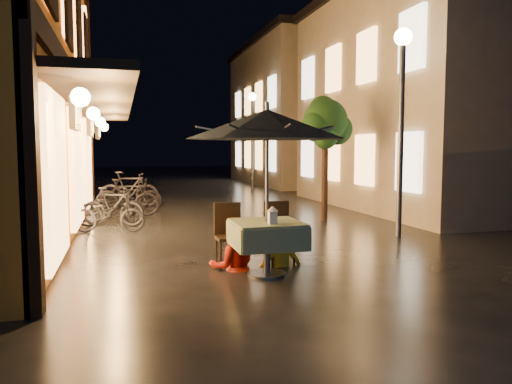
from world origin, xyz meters
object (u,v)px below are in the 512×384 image
object	(u,v)px
streetlamp_near	(402,94)
person_yellow	(279,221)
table_lantern	(272,214)
bicycle_0	(109,214)
cafe_table	(267,235)
person_orange	(233,219)
patio_umbrella	(267,125)

from	to	relation	value
streetlamp_near	person_yellow	xyz separation A→B (m)	(-3.18, -1.82, -2.23)
table_lantern	bicycle_0	distance (m)	5.24
bicycle_0	cafe_table	bearing A→B (deg)	-141.76
person_yellow	bicycle_0	bearing A→B (deg)	-60.56
cafe_table	bicycle_0	distance (m)	4.98
person_yellow	bicycle_0	size ratio (longest dim) A/B	0.90
streetlamp_near	person_orange	xyz separation A→B (m)	(-3.92, -1.85, -2.15)
person_yellow	streetlamp_near	bearing A→B (deg)	-154.96
person_yellow	table_lantern	bearing A→B (deg)	61.21
patio_umbrella	person_yellow	xyz separation A→B (m)	(0.36, 0.55, -1.46)
cafe_table	streetlamp_near	bearing A→B (deg)	33.82
cafe_table	table_lantern	distance (m)	0.42
cafe_table	table_lantern	xyz separation A→B (m)	(0.00, -0.27, 0.33)
cafe_table	person_yellow	distance (m)	0.67
patio_umbrella	person_orange	world-z (taller)	patio_umbrella
patio_umbrella	bicycle_0	world-z (taller)	patio_umbrella
streetlamp_near	bicycle_0	size ratio (longest dim) A/B	2.75
table_lantern	person_yellow	xyz separation A→B (m)	(0.36, 0.82, -0.23)
person_orange	cafe_table	bearing A→B (deg)	127.33
cafe_table	person_yellow	xyz separation A→B (m)	(0.36, 0.55, 0.10)
cafe_table	patio_umbrella	distance (m)	1.56
table_lantern	person_yellow	distance (m)	0.92
streetlamp_near	bicycle_0	world-z (taller)	streetlamp_near
streetlamp_near	person_orange	size ratio (longest dim) A/B	2.77
patio_umbrella	person_yellow	world-z (taller)	patio_umbrella
patio_umbrella	table_lantern	xyz separation A→B (m)	(0.00, -0.27, -1.23)
cafe_table	person_yellow	size ratio (longest dim) A/B	0.72
bicycle_0	person_yellow	bearing A→B (deg)	-134.70
streetlamp_near	table_lantern	size ratio (longest dim) A/B	16.92
bicycle_0	table_lantern	bearing A→B (deg)	-143.10
person_orange	bicycle_0	world-z (taller)	person_orange
cafe_table	person_yellow	bearing A→B (deg)	56.56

